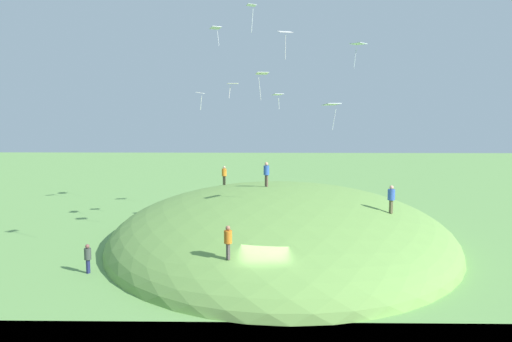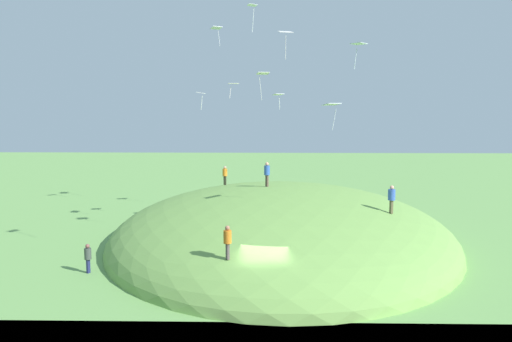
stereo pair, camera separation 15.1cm
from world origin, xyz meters
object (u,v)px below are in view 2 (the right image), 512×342
(person_near_shore, at_px, (225,173))
(person_on_hilltop, at_px, (228,238))
(person_with_child, at_px, (267,171))
(kite_2, at_px, (263,75))
(person_watching_kites, at_px, (392,196))
(kite_4, at_px, (278,95))
(kite_5, at_px, (332,105))
(person_walking_path, at_px, (88,255))
(kite_6, at_px, (285,33))
(kite_1, at_px, (233,84))
(kite_0, at_px, (217,29))
(kite_7, at_px, (252,7))
(kite_9, at_px, (358,45))

(person_near_shore, xyz_separation_m, person_on_hilltop, (-18.44, -1.55, -0.89))
(person_with_child, xyz_separation_m, kite_2, (5.73, 0.39, 7.43))
(person_watching_kites, height_order, kite_2, kite_2)
(person_with_child, distance_m, kite_4, 5.74)
(kite_5, bearing_deg, person_walking_path, 99.58)
(person_on_hilltop, relative_size, kite_6, 0.95)
(person_near_shore, distance_m, kite_5, 15.14)
(kite_1, xyz_separation_m, kite_5, (-8.64, -6.49, -1.52))
(kite_4, bearing_deg, person_walking_path, 131.63)
(person_on_hilltop, height_order, kite_5, kite_5)
(kite_1, xyz_separation_m, kite_6, (-6.45, -3.73, 2.98))
(kite_1, bearing_deg, kite_0, 20.64)
(person_near_shore, xyz_separation_m, person_watching_kites, (-10.35, -11.52, -0.10))
(kite_6, bearing_deg, kite_7, 12.55)
(kite_1, distance_m, kite_9, 9.74)
(kite_4, bearing_deg, kite_0, 43.30)
(person_near_shore, xyz_separation_m, kite_4, (-4.33, -4.32, 6.38))
(kite_1, height_order, kite_7, kite_7)
(kite_0, xyz_separation_m, kite_2, (0.56, -3.79, -3.72))
(kite_1, bearing_deg, person_walking_path, 144.59)
(person_on_hilltop, bearing_deg, kite_6, -48.44)
(kite_1, relative_size, kite_4, 0.99)
(person_on_hilltop, xyz_separation_m, kite_9, (12.20, -8.28, 10.72))
(kite_7, bearing_deg, kite_1, 162.79)
(kite_5, bearing_deg, kite_9, -23.08)
(kite_4, bearing_deg, person_with_child, 81.03)
(person_walking_path, bearing_deg, kite_2, 171.51)
(person_watching_kites, distance_m, kite_1, 14.70)
(person_with_child, distance_m, kite_5, 9.98)
(kite_0, distance_m, kite_7, 3.43)
(kite_7, bearing_deg, kite_5, -158.29)
(person_watching_kites, distance_m, kite_7, 20.10)
(kite_7, bearing_deg, kite_6, -167.45)
(kite_2, xyz_separation_m, kite_9, (-7.78, -6.72, 1.70))
(kite_0, bearing_deg, kite_1, -159.36)
(person_on_hilltop, bearing_deg, person_near_shore, -24.03)
(person_with_child, xyz_separation_m, person_near_shore, (4.20, 3.51, -0.70))
(person_walking_path, relative_size, kite_5, 1.06)
(person_on_hilltop, height_order, kite_2, kite_2)
(person_near_shore, relative_size, kite_7, 0.70)
(person_watching_kites, relative_size, kite_1, 1.57)
(person_watching_kites, relative_size, kite_9, 1.02)
(person_watching_kites, bearing_deg, kite_1, -140.43)
(kite_0, bearing_deg, kite_9, -124.49)
(kite_0, relative_size, kite_5, 0.96)
(person_near_shore, height_order, kite_6, kite_6)
(person_near_shore, bearing_deg, kite_1, 127.20)
(person_near_shore, bearing_deg, kite_9, 169.05)
(kite_2, bearing_deg, person_walking_path, 147.65)
(person_near_shore, relative_size, kite_1, 1.37)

